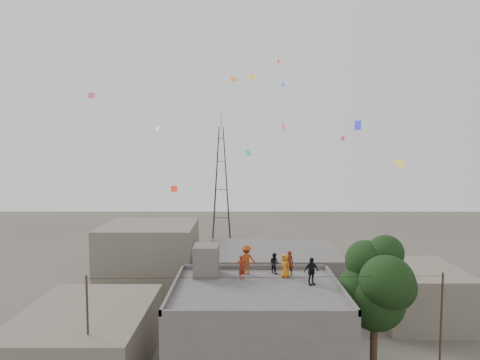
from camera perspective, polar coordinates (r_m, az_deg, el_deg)
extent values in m
cube|color=#54514E|center=(25.81, 2.36, -21.71)|extent=(10.00, 8.00, 6.00)
cube|color=#4C4947|center=(24.63, 2.38, -15.32)|extent=(10.00, 8.00, 0.10)
cube|color=#54514E|center=(28.30, 2.06, -12.28)|extent=(10.00, 0.15, 0.30)
cube|color=#54514E|center=(20.90, 2.84, -18.40)|extent=(10.00, 0.15, 0.30)
cube|color=#54514E|center=(25.24, 14.00, -14.47)|extent=(0.15, 8.00, 0.30)
cube|color=#54514E|center=(24.87, -9.42, -14.69)|extent=(0.15, 8.00, 0.30)
cube|color=#54514E|center=(26.87, -4.81, -11.31)|extent=(1.60, 1.80, 2.00)
cube|color=#676152|center=(29.77, -21.03, -20.44)|extent=(8.00, 10.00, 4.00)
cube|color=#54514E|center=(39.13, 4.52, -13.33)|extent=(12.00, 9.00, 5.00)
cube|color=#676152|center=(41.65, -12.70, -10.90)|extent=(9.00, 8.00, 7.00)
cube|color=#676152|center=(38.36, 23.82, -14.52)|extent=(7.00, 8.00, 4.40)
cylinder|color=black|center=(27.91, 18.46, -22.12)|extent=(0.44, 0.44, 4.00)
cylinder|color=black|center=(27.38, 18.79, -18.99)|extent=(0.64, 0.91, 2.14)
sphere|color=black|center=(26.66, 18.63, -15.94)|extent=(3.60, 3.60, 3.60)
sphere|color=black|center=(27.02, 20.74, -13.92)|extent=(3.00, 3.00, 3.00)
sphere|color=black|center=(26.71, 16.40, -14.93)|extent=(2.80, 2.80, 2.80)
sphere|color=black|center=(25.62, 20.16, -13.50)|extent=(3.20, 3.20, 3.20)
sphere|color=black|center=(26.72, 17.50, -10.91)|extent=(2.60, 2.60, 2.60)
sphere|color=black|center=(26.65, 20.01, -9.69)|extent=(2.20, 2.20, 2.20)
cylinder|color=black|center=(25.61, -20.79, -20.48)|extent=(0.12, 0.12, 7.40)
cylinder|color=black|center=(27.13, 26.64, -19.21)|extent=(0.12, 0.12, 7.40)
cylinder|color=black|center=(23.11, 3.79, -13.65)|extent=(20.00, 0.52, 0.02)
cylinder|color=black|center=(62.69, -3.49, -0.64)|extent=(1.27, 1.27, 18.01)
cylinder|color=black|center=(62.61, -1.94, -0.64)|extent=(1.27, 1.27, 18.01)
cylinder|color=black|center=(64.30, -1.88, -0.51)|extent=(1.27, 1.27, 18.01)
cylinder|color=black|center=(64.38, -3.40, -0.51)|extent=(1.27, 1.27, 18.01)
cube|color=black|center=(64.17, -2.66, -5.38)|extent=(2.36, 0.08, 0.08)
cube|color=black|center=(64.17, -2.66, -5.38)|extent=(0.08, 2.36, 0.08)
cube|color=black|center=(63.57, -2.67, -1.38)|extent=(1.81, 0.08, 0.08)
cube|color=black|center=(63.57, -2.67, -1.38)|extent=(0.08, 1.81, 0.08)
cube|color=black|center=(63.29, -2.69, 2.68)|extent=(1.26, 0.08, 0.08)
cube|color=black|center=(63.29, -2.69, 2.68)|extent=(0.08, 1.26, 0.08)
cube|color=black|center=(63.30, -2.70, 5.94)|extent=(0.82, 0.08, 0.08)
cube|color=black|center=(63.30, -2.70, 5.94)|extent=(0.08, 0.82, 0.08)
cylinder|color=black|center=(63.45, -2.71, 8.46)|extent=(0.08, 0.08, 2.00)
imported|color=#611E0F|center=(27.06, 7.00, -11.62)|extent=(0.65, 0.49, 1.63)
imported|color=#CA6D17|center=(26.57, 6.44, -12.04)|extent=(0.87, 0.87, 1.52)
imported|color=black|center=(27.38, 4.88, -11.69)|extent=(0.84, 0.85, 1.38)
imported|color=black|center=(25.39, 10.10, -12.65)|extent=(1.08, 0.76, 1.69)
imported|color=#983A11|center=(27.09, 0.91, -11.24)|extent=(1.29, 0.80, 1.93)
imported|color=maroon|center=(26.14, 0.28, -12.30)|extent=(0.63, 0.66, 1.51)
plane|color=red|center=(27.53, -9.37, -1.24)|extent=(0.44, 0.20, 0.40)
plane|color=#E7245F|center=(31.41, 6.22, 7.54)|extent=(0.29, 0.50, 0.42)
plane|color=yellow|center=(35.67, 1.72, 14.45)|extent=(0.52, 0.42, 0.34)
plane|color=#2326C9|center=(25.98, 16.41, 7.47)|extent=(0.27, 0.53, 0.58)
plane|color=white|center=(36.43, -11.66, 7.17)|extent=(0.43, 0.37, 0.41)
plane|color=red|center=(41.10, 5.51, 16.43)|extent=(0.25, 0.35, 0.38)
plane|color=#37D173|center=(28.03, 1.20, 3.90)|extent=(0.53, 0.54, 0.38)
plane|color=#D5323E|center=(34.40, 14.42, 5.77)|extent=(0.39, 0.35, 0.38)
plane|color=orange|center=(27.49, -0.92, 14.15)|extent=(0.41, 0.26, 0.32)
plane|color=#518AF4|center=(40.32, 6.16, 13.30)|extent=(0.37, 0.18, 0.34)
plane|color=#E0467A|center=(30.96, -20.38, 11.20)|extent=(0.48, 0.46, 0.38)
plane|color=yellow|center=(24.43, 21.77, 2.23)|extent=(0.61, 0.46, 0.42)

